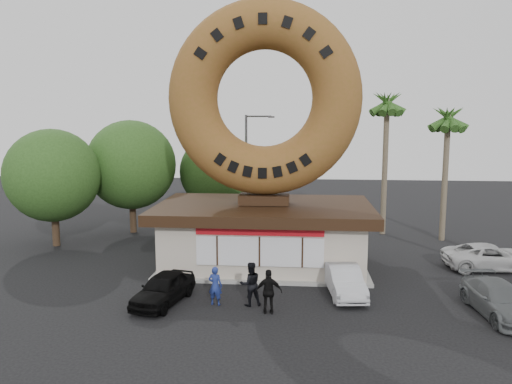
{
  "coord_description": "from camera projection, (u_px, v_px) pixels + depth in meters",
  "views": [
    {
      "loc": [
        1.79,
        -19.68,
        7.68
      ],
      "look_at": [
        -0.26,
        4.0,
        4.21
      ],
      "focal_mm": 35.0,
      "sensor_mm": 36.0,
      "label": 1
    }
  ],
  "objects": [
    {
      "name": "person_center",
      "position": [
        250.0,
        284.0,
        20.66
      ],
      "size": [
        1.08,
        0.97,
        1.85
      ],
      "primitive_type": "imported",
      "rotation": [
        0.0,
        0.0,
        3.49
      ],
      "color": "black",
      "rests_on": "ground"
    },
    {
      "name": "tree_west",
      "position": [
        131.0,
        165.0,
        33.62
      ],
      "size": [
        6.0,
        6.0,
        7.65
      ],
      "color": "#473321",
      "rests_on": "ground"
    },
    {
      "name": "car_black",
      "position": [
        163.0,
        288.0,
        20.94
      ],
      "size": [
        2.33,
        4.02,
        1.29
      ],
      "primitive_type": "imported",
      "rotation": [
        0.0,
        0.0,
        -0.23
      ],
      "color": "black",
      "rests_on": "ground"
    },
    {
      "name": "person_right",
      "position": [
        269.0,
        292.0,
        19.79
      ],
      "size": [
        1.08,
        0.5,
        1.8
      ],
      "primitive_type": "imported",
      "rotation": [
        0.0,
        0.0,
        3.2
      ],
      "color": "black",
      "rests_on": "ground"
    },
    {
      "name": "car_grey",
      "position": [
        499.0,
        300.0,
        19.65
      ],
      "size": [
        2.22,
        4.56,
        1.28
      ],
      "primitive_type": "imported",
      "rotation": [
        0.0,
        0.0,
        0.1
      ],
      "color": "slate",
      "rests_on": "ground"
    },
    {
      "name": "palm_near",
      "position": [
        387.0,
        108.0,
        32.62
      ],
      "size": [
        2.6,
        2.6,
        9.75
      ],
      "color": "#726651",
      "rests_on": "ground"
    },
    {
      "name": "street_lamp",
      "position": [
        248.0,
        164.0,
        35.95
      ],
      "size": [
        2.11,
        0.2,
        8.0
      ],
      "color": "#59595E",
      "rests_on": "ground"
    },
    {
      "name": "ground",
      "position": [
        254.0,
        306.0,
        20.66
      ],
      "size": [
        90.0,
        90.0,
        0.0
      ],
      "primitive_type": "plane",
      "color": "black",
      "rests_on": "ground"
    },
    {
      "name": "car_white",
      "position": [
        491.0,
        257.0,
        25.68
      ],
      "size": [
        4.85,
        2.45,
        1.31
      ],
      "primitive_type": "imported",
      "rotation": [
        0.0,
        0.0,
        1.63
      ],
      "color": "silver",
      "rests_on": "ground"
    },
    {
      "name": "tree_far",
      "position": [
        53.0,
        176.0,
        30.02
      ],
      "size": [
        5.6,
        5.6,
        7.14
      ],
      "color": "#473321",
      "rests_on": "ground"
    },
    {
      "name": "donut_shop",
      "position": [
        264.0,
        232.0,
        26.31
      ],
      "size": [
        11.2,
        7.2,
        3.8
      ],
      "color": "#BBB09F",
      "rests_on": "ground"
    },
    {
      "name": "person_left",
      "position": [
        215.0,
        286.0,
        20.73
      ],
      "size": [
        0.67,
        0.51,
        1.65
      ],
      "primitive_type": "imported",
      "rotation": [
        0.0,
        0.0,
        2.94
      ],
      "color": "navy",
      "rests_on": "ground"
    },
    {
      "name": "palm_far",
      "position": [
        448.0,
        123.0,
        30.97
      ],
      "size": [
        2.6,
        2.6,
        8.75
      ],
      "color": "#726651",
      "rests_on": "ground"
    },
    {
      "name": "tree_mid",
      "position": [
        217.0,
        172.0,
        35.21
      ],
      "size": [
        5.2,
        5.2,
        6.63
      ],
      "color": "#473321",
      "rests_on": "ground"
    },
    {
      "name": "car_silver",
      "position": [
        344.0,
        281.0,
        21.97
      ],
      "size": [
        1.77,
        4.0,
        1.28
      ],
      "primitive_type": "imported",
      "rotation": [
        0.0,
        0.0,
        0.11
      ],
      "color": "silver",
      "rests_on": "ground"
    },
    {
      "name": "giant_donut",
      "position": [
        264.0,
        99.0,
        25.32
      ],
      "size": [
        9.86,
        2.51,
        9.86
      ],
      "primitive_type": "torus",
      "rotation": [
        1.57,
        0.0,
        0.0
      ],
      "color": "brown",
      "rests_on": "donut_shop"
    }
  ]
}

